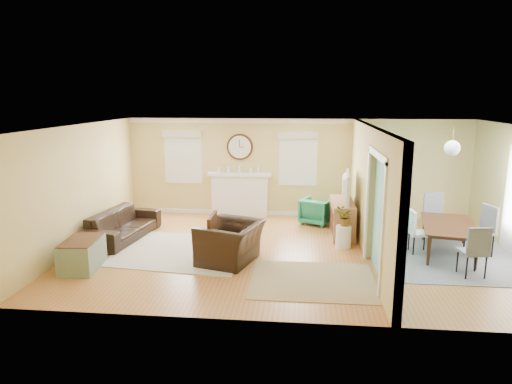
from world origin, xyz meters
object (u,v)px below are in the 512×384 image
eames_chair (231,243)px  green_chair (317,211)px  dining_table (450,239)px  sofa (123,225)px  credenza (342,218)px

eames_chair → green_chair: (1.75, 2.91, -0.06)m
green_chair → dining_table: bearing=167.7°
sofa → credenza: bearing=-73.5°
eames_chair → green_chair: 3.39m
eames_chair → dining_table: size_ratio=0.67×
sofa → green_chair: (4.41, 1.67, 0.00)m
credenza → dining_table: size_ratio=0.81×
sofa → dining_table: sofa is taller
green_chair → dining_table: 3.32m
dining_table → green_chair: bearing=63.4°
sofa → credenza: 5.03m
green_chair → credenza: 1.04m
eames_chair → dining_table: eames_chair is taller
sofa → eames_chair: 2.94m
eames_chair → green_chair: eames_chair is taller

